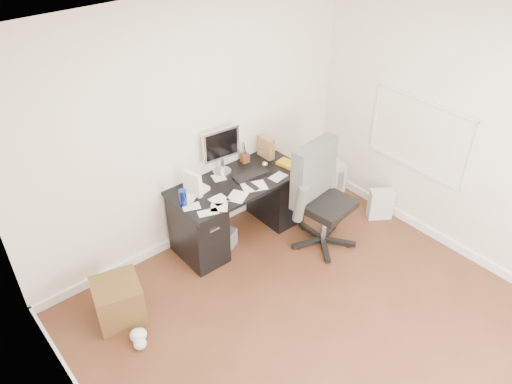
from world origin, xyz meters
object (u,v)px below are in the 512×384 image
at_px(lcd_monitor, 221,151).
at_px(pc_tower, 332,173).
at_px(wicker_basket, 119,301).
at_px(desk, 239,207).
at_px(office_chair, 326,199).
at_px(keyboard, 251,175).

xyz_separation_m(lcd_monitor, pc_tower, (1.59, -0.24, -0.82)).
height_order(lcd_monitor, wicker_basket, lcd_monitor).
height_order(desk, lcd_monitor, lcd_monitor).
xyz_separation_m(lcd_monitor, office_chair, (0.67, -0.96, -0.42)).
distance_m(desk, pc_tower, 1.57).
distance_m(desk, keyboard, 0.40).
bearing_deg(office_chair, keyboard, 116.64).
relative_size(lcd_monitor, pc_tower, 1.35).
xyz_separation_m(keyboard, wicker_basket, (-1.80, -0.22, -0.55)).
xyz_separation_m(office_chair, pc_tower, (0.92, 0.72, -0.40)).
xyz_separation_m(desk, keyboard, (0.17, -0.02, 0.36)).
relative_size(desk, pc_tower, 3.72).
bearing_deg(desk, keyboard, -6.40).
relative_size(desk, keyboard, 3.71).
xyz_separation_m(lcd_monitor, wicker_basket, (-1.60, -0.49, -0.81)).
bearing_deg(pc_tower, wicker_basket, -159.40).
distance_m(lcd_monitor, office_chair, 1.25).
bearing_deg(wicker_basket, pc_tower, 4.34).
bearing_deg(desk, office_chair, -48.25).
height_order(desk, wicker_basket, desk).
xyz_separation_m(keyboard, office_chair, (0.47, -0.70, -0.16)).
height_order(keyboard, pc_tower, keyboard).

